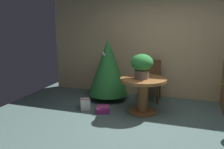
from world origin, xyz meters
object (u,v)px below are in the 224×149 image
wooden_chair_far (151,78)px  holiday_tree (108,67)px  gift_box_purple (103,109)px  flower_vase (142,64)px  gift_box_cream (85,104)px  round_dining_table (143,89)px

wooden_chair_far → holiday_tree: size_ratio=0.66×
holiday_tree → gift_box_purple: holiday_tree is taller
flower_vase → wooden_chair_far: size_ratio=0.51×
flower_vase → gift_box_cream: 1.51m
round_dining_table → gift_box_purple: (-0.79, -0.23, -0.44)m
flower_vase → wooden_chair_far: bearing=88.1°
round_dining_table → holiday_tree: size_ratio=0.64×
gift_box_cream → gift_box_purple: size_ratio=0.91×
holiday_tree → wooden_chair_far: bearing=16.0°
wooden_chair_far → gift_box_cream: (-1.22, -1.06, -0.43)m
flower_vase → holiday_tree: size_ratio=0.34×
holiday_tree → gift_box_purple: 1.14m
round_dining_table → wooden_chair_far: size_ratio=0.97×
gift_box_purple → flower_vase: bearing=14.3°
holiday_tree → gift_box_cream: bearing=-107.5°
flower_vase → gift_box_cream: bearing=-174.1°
round_dining_table → gift_box_cream: size_ratio=2.75×
gift_box_cream → gift_box_purple: gift_box_cream is taller
flower_vase → gift_box_purple: bearing=-165.7°
wooden_chair_far → holiday_tree: bearing=-164.0°
wooden_chair_far → gift_box_purple: (-0.79, -1.13, -0.47)m
wooden_chair_far → gift_box_cream: wooden_chair_far is taller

